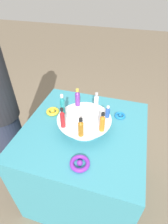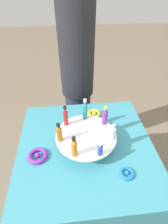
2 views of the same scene
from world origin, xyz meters
name	(u,v)px [view 1 (image 1 of 2)]	position (x,y,z in m)	size (l,w,h in m)	color
ground_plane	(84,185)	(0.00, 0.00, 0.00)	(12.00, 12.00, 0.00)	#756651
party_table	(84,161)	(0.00, 0.00, 0.38)	(0.83, 0.83, 0.76)	teal
display_stand	(84,122)	(0.00, 0.00, 0.82)	(0.36, 0.36, 0.09)	white
bottle_purple	(77,98)	(0.12, 0.09, 0.91)	(0.03, 0.03, 0.13)	#702D93
bottle_teal	(63,105)	(0.01, 0.15, 0.92)	(0.03, 0.03, 0.15)	teal
bottle_red	(63,118)	(-0.11, 0.10, 0.92)	(0.03, 0.03, 0.14)	#B21E23
bottle_amber	(81,128)	(-0.15, -0.02, 0.91)	(0.03, 0.03, 0.13)	#AD6B19
bottle_orange	(102,122)	(-0.07, -0.13, 0.92)	(0.03, 0.03, 0.13)	orange
bottle_blue	(108,112)	(0.06, -0.14, 0.89)	(0.03, 0.03, 0.09)	#234CAD
bottle_clear	(96,100)	(0.14, -0.04, 0.91)	(0.03, 0.03, 0.11)	silver
ribbon_bow_purple	(80,163)	(-0.29, -0.06, 0.77)	(0.11, 0.11, 0.03)	purple
ribbon_bow_blue	(120,116)	(0.19, -0.22, 0.77)	(0.08, 0.08, 0.02)	blue
ribbon_bow_gold	(53,111)	(0.09, 0.28, 0.78)	(0.10, 0.10, 0.03)	gold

